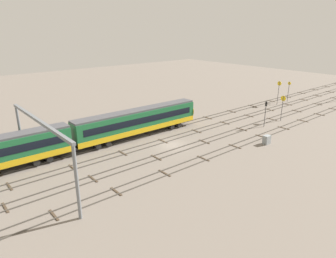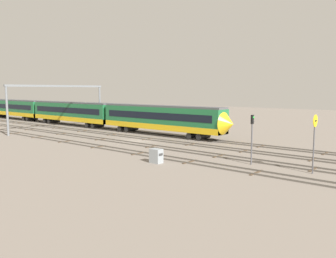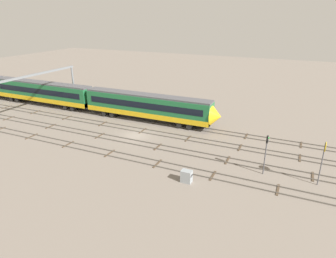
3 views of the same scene
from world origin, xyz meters
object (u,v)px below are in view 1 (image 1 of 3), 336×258
overhead_gantry (41,135)px  signal_light_trackside_departure (266,111)px  speed_sign_near_foreground (283,104)px  speed_sign_mid_trackside (279,89)px  relay_cabinet (267,140)px  speed_sign_far_trackside (289,89)px

overhead_gantry → signal_light_trackside_departure: size_ratio=3.93×
speed_sign_near_foreground → speed_sign_mid_trackside: bearing=34.0°
speed_sign_mid_trackside → signal_light_trackside_departure: speed_sign_mid_trackside is taller
speed_sign_mid_trackside → relay_cabinet: speed_sign_mid_trackside is taller
overhead_gantry → relay_cabinet: 34.67m
speed_sign_mid_trackside → overhead_gantry: bearing=-176.2°
overhead_gantry → speed_sign_near_foreground: size_ratio=3.70×
overhead_gantry → speed_sign_mid_trackside: overhead_gantry is taller
overhead_gantry → speed_sign_near_foreground: overhead_gantry is taller
speed_sign_mid_trackside → signal_light_trackside_departure: (-18.07, -8.13, -0.64)m
signal_light_trackside_departure → speed_sign_near_foreground: bearing=-0.3°
signal_light_trackside_departure → speed_sign_far_trackside: bearing=19.6°
overhead_gantry → relay_cabinet: bearing=-16.7°
speed_sign_near_foreground → signal_light_trackside_departure: bearing=179.7°
speed_sign_mid_trackside → signal_light_trackside_departure: 19.83m
relay_cabinet → signal_light_trackside_departure: bearing=35.6°
speed_sign_mid_trackside → signal_light_trackside_departure: bearing=-155.8°
speed_sign_far_trackside → signal_light_trackside_departure: speed_sign_far_trackside is taller
signal_light_trackside_departure → speed_sign_mid_trackside: bearing=24.2°
speed_sign_near_foreground → speed_sign_mid_trackside: size_ratio=0.91×
speed_sign_near_foreground → relay_cabinet: (-13.79, -5.56, -2.84)m
relay_cabinet → speed_sign_far_trackside: bearing=24.1°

